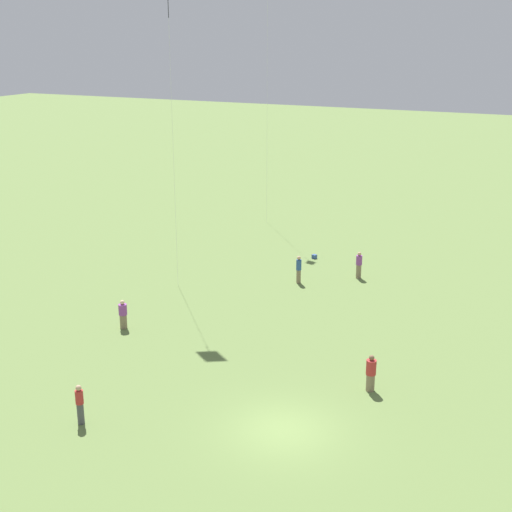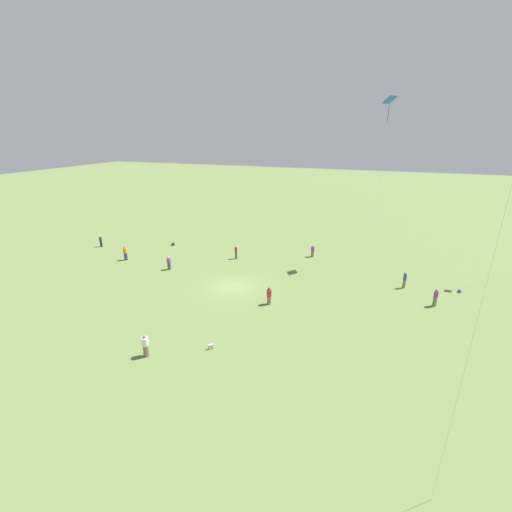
% 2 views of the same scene
% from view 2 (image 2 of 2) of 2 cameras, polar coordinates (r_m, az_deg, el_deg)
% --- Properties ---
extents(ground_plane, '(240.00, 240.00, 0.00)m').
position_cam_2_polar(ground_plane, '(35.52, -3.86, -5.13)').
color(ground_plane, olive).
extents(person_0, '(0.46, 0.46, 1.73)m').
position_cam_2_polar(person_0, '(42.80, -3.35, 0.65)').
color(person_0, '#4C4C51').
rests_on(person_0, ground_plane).
extents(person_1, '(0.64, 0.64, 1.61)m').
position_cam_2_polar(person_1, '(44.05, 9.42, 0.84)').
color(person_1, '#847056').
rests_on(person_1, ground_plane).
extents(person_2, '(0.64, 0.64, 1.72)m').
position_cam_2_polar(person_2, '(31.73, 2.20, -6.65)').
color(person_2, '#847056').
rests_on(person_2, ground_plane).
extents(person_3, '(0.46, 0.46, 1.58)m').
position_cam_2_polar(person_3, '(51.97, -24.46, 2.27)').
color(person_3, '#232328').
rests_on(person_3, ground_plane).
extents(person_4, '(0.60, 0.60, 1.79)m').
position_cam_2_polar(person_4, '(45.35, -20.95, 0.44)').
color(person_4, '#333D5B').
rests_on(person_4, ground_plane).
extents(person_5, '(0.46, 0.46, 1.79)m').
position_cam_2_polar(person_5, '(37.95, 23.53, -3.65)').
color(person_5, '#847056').
rests_on(person_5, ground_plane).
extents(person_6, '(0.63, 0.63, 1.60)m').
position_cam_2_polar(person_6, '(40.72, -14.31, -1.16)').
color(person_6, '#4C4C51').
rests_on(person_6, ground_plane).
extents(person_7, '(0.66, 0.66, 1.73)m').
position_cam_2_polar(person_7, '(26.19, -17.94, -14.06)').
color(person_7, '#847056').
rests_on(person_7, ground_plane).
extents(person_8, '(0.52, 0.52, 1.76)m').
position_cam_2_polar(person_8, '(35.36, 27.74, -6.13)').
color(person_8, '#847056').
rests_on(person_8, ground_plane).
extents(kite_3, '(1.62, 1.66, 18.59)m').
position_cam_2_polar(kite_3, '(41.83, 21.31, 22.27)').
color(kite_3, blue).
rests_on(kite_3, ground_plane).
extents(picnic_bag_0, '(0.36, 0.37, 0.28)m').
position_cam_2_polar(picnic_bag_0, '(39.79, 30.81, -5.03)').
color(picnic_bag_0, '#33518C').
rests_on(picnic_bag_0, ground_plane).
extents(picnic_bag_1, '(0.30, 0.41, 0.37)m').
position_cam_2_polar(picnic_bag_1, '(49.32, -13.67, 1.91)').
color(picnic_bag_1, '#262628').
rests_on(picnic_bag_1, ground_plane).
extents(picnic_bag_2, '(0.38, 0.36, 0.38)m').
position_cam_2_polar(picnic_bag_2, '(26.25, -7.55, -14.77)').
color(picnic_bag_2, beige).
rests_on(picnic_bag_2, ground_plane).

